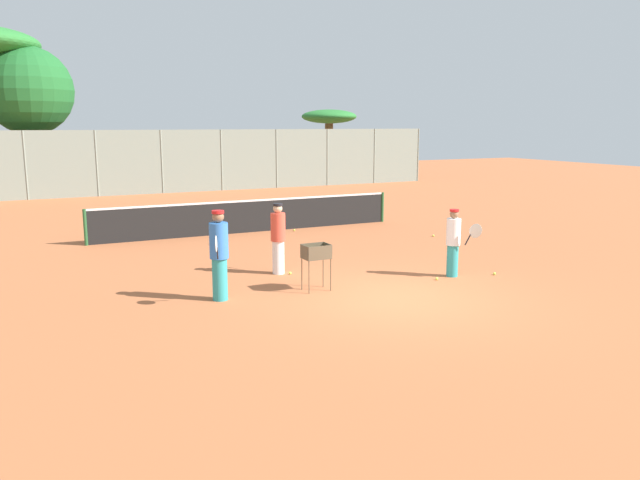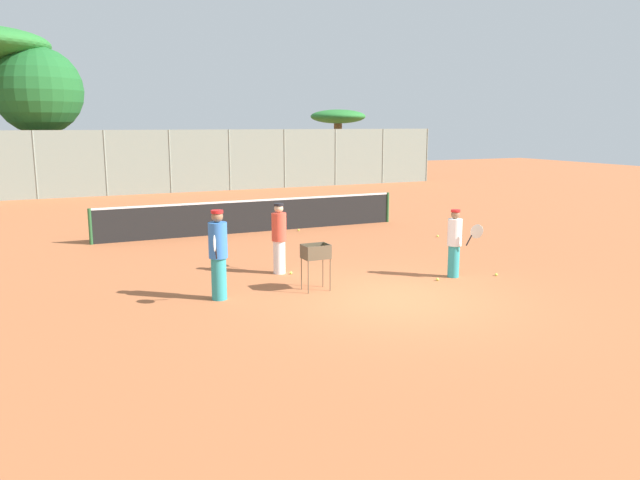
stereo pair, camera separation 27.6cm
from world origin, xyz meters
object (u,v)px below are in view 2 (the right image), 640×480
Objects in this scene: player_yellow_shirt at (455,242)px; ball_cart at (316,255)px; player_red_cap at (279,237)px; tennis_net at (254,215)px; player_white_outfit at (218,254)px; parked_car at (276,171)px.

ball_cart is at bearing -127.42° from player_yellow_shirt.
player_yellow_shirt is at bearing -108.73° from player_red_cap.
player_white_outfit is (-3.28, -7.28, 0.39)m from tennis_net.
player_red_cap is at bearing -103.38° from tennis_net.
tennis_net is at bearing 177.82° from player_white_outfit.
ball_cart is at bearing -163.62° from player_red_cap.
parked_car is (7.04, 16.22, 0.10)m from tennis_net.
player_red_cap is at bearing -152.79° from player_yellow_shirt.
player_yellow_shirt is at bearing -4.88° from ball_cart.
tennis_net is at bearing 80.84° from ball_cart.
tennis_net is 5.87m from player_red_cap.
player_red_cap reaches higher than player_yellow_shirt.
player_yellow_shirt is 24.47m from parked_car.
player_red_cap is (1.92, 1.58, -0.07)m from player_white_outfit.
player_white_outfit is 0.43× the size of parked_car.
ball_cart is 25.09m from parked_car.
player_white_outfit reaches higher than player_red_cap.
tennis_net is at bearing -1.86° from player_red_cap.
player_white_outfit is 5.48m from player_yellow_shirt.
parked_car is at bearing 70.82° from ball_cart.
parked_car is at bearing 136.01° from player_yellow_shirt.
tennis_net is at bearing 163.14° from player_yellow_shirt.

